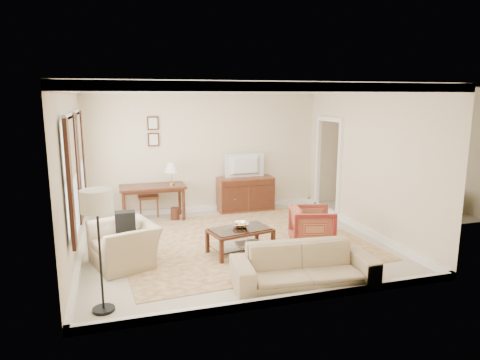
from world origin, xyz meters
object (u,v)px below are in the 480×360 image
sideboard (245,194)px  striped_armchair (312,224)px  sofa (304,260)px  tv (246,158)px  writing_desk (153,190)px  coffee_table (240,234)px  club_armchair (124,237)px

sideboard → striped_armchair: size_ratio=1.70×
sofa → tv: bearing=89.6°
writing_desk → coffee_table: size_ratio=1.22×
tv → sideboard: bearing=-90.0°
club_armchair → striped_armchair: bearing=72.5°
coffee_table → striped_armchair: 1.41m
club_armchair → writing_desk: bearing=146.6°
writing_desk → striped_armchair: same height
club_armchair → tv: bearing=114.6°
coffee_table → sofa: bearing=-71.8°
writing_desk → sideboard: size_ratio=1.07×
writing_desk → sofa: size_ratio=0.69×
club_armchair → sofa: size_ratio=0.52×
writing_desk → striped_armchair: 3.65m
club_armchair → coffee_table: bearing=70.9°
striped_armchair → sofa: sofa is taller
sideboard → coffee_table: (-0.94, -2.71, -0.06)m
tv → coffee_table: (-0.94, -2.69, -0.93)m
sideboard → tv: 0.87m
coffee_table → club_armchair: bearing=178.7°
coffee_table → striped_armchair: (1.41, 0.06, 0.04)m
sideboard → club_armchair: 3.94m
striped_armchair → sofa: 1.83m
striped_armchair → sofa: bearing=165.3°
striped_armchair → coffee_table: bearing=107.4°
striped_armchair → writing_desk: bearing=62.1°
striped_armchair → club_armchair: 3.37m
coffee_table → sofa: (0.50, -1.53, 0.06)m
sofa → coffee_table: bearing=113.8°
club_armchair → sofa: club_armchair is taller
sideboard → club_armchair: bearing=-137.4°
sideboard → striped_armchair: 2.69m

